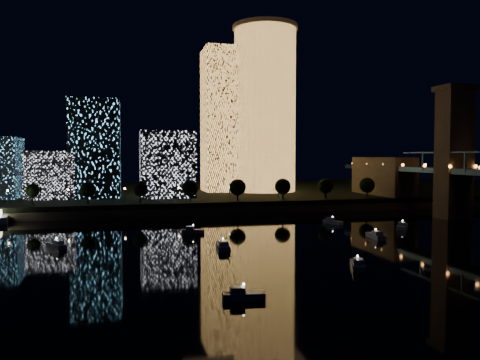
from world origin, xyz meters
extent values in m
plane|color=black|center=(0.00, 0.00, 0.00)|extent=(520.00, 520.00, 0.00)
cube|color=black|center=(0.00, 160.00, 2.50)|extent=(420.00, 160.00, 5.00)
cube|color=#6B5E4C|center=(0.00, 82.00, 1.50)|extent=(420.00, 6.00, 3.00)
cylinder|color=#FFB151|center=(15.98, 134.62, 47.12)|extent=(32.00, 32.00, 84.24)
cylinder|color=#6B5E4C|center=(15.98, 134.62, 90.24)|extent=(34.00, 34.00, 2.00)
cube|color=#FFB151|center=(-3.54, 142.06, 42.45)|extent=(23.54, 23.54, 74.91)
cube|color=white|center=(-37.17, 112.42, 19.91)|extent=(24.23, 20.50, 29.82)
cube|color=#5DC6FF|center=(-68.81, 122.69, 26.92)|extent=(21.92, 28.49, 43.83)
cube|color=white|center=(-87.14, 117.61, 15.41)|extent=(20.83, 18.93, 20.83)
cube|color=#6B5E4C|center=(65.00, 50.00, 24.00)|extent=(11.00, 9.00, 48.00)
cube|color=#6B5E4C|center=(65.00, 50.00, 49.00)|extent=(13.00, 11.00, 2.00)
cube|color=#6B5E4C|center=(65.00, 100.00, 11.50)|extent=(12.00, 40.00, 23.00)
cube|color=navy|center=(60.00, 36.00, 21.50)|extent=(0.50, 0.50, 7.00)
cube|color=navy|center=(60.00, 60.00, 21.50)|extent=(0.50, 0.50, 7.00)
sphere|color=orange|center=(59.50, 45.00, 19.80)|extent=(1.20, 1.20, 1.20)
sphere|color=orange|center=(59.50, 90.00, 19.80)|extent=(1.20, 1.20, 1.20)
cube|color=silver|center=(14.11, 18.07, 0.60)|extent=(3.34, 8.37, 1.20)
cube|color=silver|center=(14.00, 16.85, 1.70)|extent=(2.37, 3.04, 1.00)
sphere|color=white|center=(14.11, 18.07, 2.60)|extent=(0.36, 0.36, 0.36)
cube|color=silver|center=(-35.76, 38.84, 0.60)|extent=(7.07, 3.49, 1.20)
cube|color=silver|center=(-36.75, 39.05, 1.70)|extent=(2.68, 2.20, 1.00)
sphere|color=white|center=(-35.76, 38.84, 2.60)|extent=(0.36, 0.36, 0.36)
cube|color=silver|center=(-36.99, -28.64, 0.60)|extent=(7.19, 3.00, 1.20)
cube|color=silver|center=(-38.03, -28.53, 1.70)|extent=(2.63, 2.08, 1.00)
sphere|color=white|center=(-36.99, -28.64, 2.60)|extent=(0.36, 0.36, 0.36)
cube|color=silver|center=(14.29, 47.15, 0.60)|extent=(5.29, 7.43, 1.20)
cube|color=silver|center=(13.80, 48.11, 1.70)|extent=(2.80, 3.08, 1.00)
sphere|color=white|center=(14.29, 47.15, 2.60)|extent=(0.36, 0.36, 0.36)
cube|color=silver|center=(32.03, 32.33, 0.60)|extent=(7.87, 8.90, 1.20)
cube|color=silver|center=(31.20, 31.26, 1.70)|extent=(3.81, 3.94, 1.00)
sphere|color=white|center=(32.03, 32.33, 2.60)|extent=(0.36, 0.36, 0.36)
cube|color=silver|center=(-73.05, 24.27, 0.60)|extent=(5.71, 7.19, 1.20)
cube|color=silver|center=(-72.48, 23.38, 1.70)|extent=(2.88, 3.08, 1.00)
sphere|color=white|center=(-73.05, 24.27, 2.60)|extent=(0.36, 0.36, 0.36)
cube|color=silver|center=(-31.68, 13.76, 0.60)|extent=(4.06, 9.67, 1.20)
cube|color=silver|center=(-31.84, 12.36, 1.70)|extent=(2.80, 3.54, 1.00)
sphere|color=white|center=(-31.68, 13.76, 2.60)|extent=(0.36, 0.36, 0.36)
cube|color=silver|center=(-8.21, -13.25, 0.60)|extent=(5.47, 8.40, 1.20)
cube|color=silver|center=(-8.68, -14.36, 1.70)|extent=(3.01, 3.40, 1.00)
sphere|color=white|center=(-8.21, -13.25, 2.60)|extent=(0.36, 0.36, 0.36)
cylinder|color=black|center=(-90.00, 88.00, 7.00)|extent=(0.70, 0.70, 4.00)
sphere|color=black|center=(-90.00, 88.00, 10.50)|extent=(5.21, 5.21, 5.21)
cylinder|color=black|center=(-70.00, 88.00, 7.00)|extent=(0.70, 0.70, 4.00)
sphere|color=black|center=(-70.00, 88.00, 10.50)|extent=(6.11, 6.11, 6.11)
cylinder|color=black|center=(-50.00, 88.00, 7.00)|extent=(0.70, 0.70, 4.00)
sphere|color=black|center=(-50.00, 88.00, 10.50)|extent=(6.08, 6.08, 6.08)
cylinder|color=black|center=(-30.00, 88.00, 7.00)|extent=(0.70, 0.70, 4.00)
sphere|color=black|center=(-30.00, 88.00, 10.50)|extent=(6.86, 6.86, 6.86)
cylinder|color=black|center=(-10.00, 88.00, 7.00)|extent=(0.70, 0.70, 4.00)
sphere|color=black|center=(-10.00, 88.00, 10.50)|extent=(7.00, 7.00, 7.00)
cylinder|color=black|center=(10.00, 88.00, 7.00)|extent=(0.70, 0.70, 4.00)
sphere|color=black|center=(10.00, 88.00, 10.50)|extent=(6.88, 6.88, 6.88)
cylinder|color=black|center=(30.00, 88.00, 7.00)|extent=(0.70, 0.70, 4.00)
sphere|color=black|center=(30.00, 88.00, 10.50)|extent=(6.66, 6.66, 6.66)
cylinder|color=black|center=(50.00, 88.00, 7.00)|extent=(0.70, 0.70, 4.00)
sphere|color=black|center=(50.00, 88.00, 10.50)|extent=(6.92, 6.92, 6.92)
cylinder|color=black|center=(-100.00, 94.00, 7.50)|extent=(0.24, 0.24, 5.00)
sphere|color=#FFCC7F|center=(-100.00, 94.00, 10.30)|extent=(0.70, 0.70, 0.70)
cylinder|color=black|center=(-78.00, 94.00, 7.50)|extent=(0.24, 0.24, 5.00)
sphere|color=#FFCC7F|center=(-78.00, 94.00, 10.30)|extent=(0.70, 0.70, 0.70)
cylinder|color=black|center=(-56.00, 94.00, 7.50)|extent=(0.24, 0.24, 5.00)
sphere|color=#FFCC7F|center=(-56.00, 94.00, 10.30)|extent=(0.70, 0.70, 0.70)
cylinder|color=black|center=(-34.00, 94.00, 7.50)|extent=(0.24, 0.24, 5.00)
sphere|color=#FFCC7F|center=(-34.00, 94.00, 10.30)|extent=(0.70, 0.70, 0.70)
cylinder|color=black|center=(-12.00, 94.00, 7.50)|extent=(0.24, 0.24, 5.00)
sphere|color=#FFCC7F|center=(-12.00, 94.00, 10.30)|extent=(0.70, 0.70, 0.70)
cylinder|color=black|center=(10.00, 94.00, 7.50)|extent=(0.24, 0.24, 5.00)
sphere|color=#FFCC7F|center=(10.00, 94.00, 10.30)|extent=(0.70, 0.70, 0.70)
cylinder|color=black|center=(32.00, 94.00, 7.50)|extent=(0.24, 0.24, 5.00)
sphere|color=#FFCC7F|center=(32.00, 94.00, 10.30)|extent=(0.70, 0.70, 0.70)
camera|label=1|loc=(-55.69, -102.21, 23.75)|focal=35.00mm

